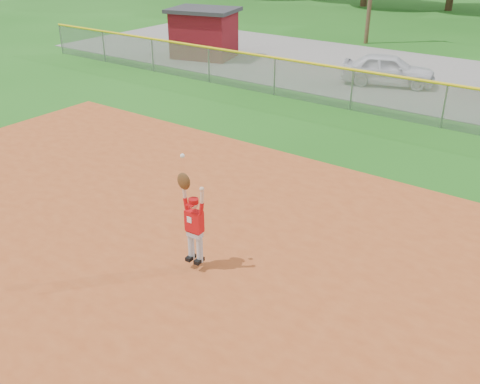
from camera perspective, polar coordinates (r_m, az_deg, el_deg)
name	(u,v)px	position (r m, az deg, el deg)	size (l,w,h in m)	color
ground	(287,265)	(10.95, 5.03, -7.72)	(120.00, 120.00, 0.00)	#1D5F15
clay_infield	(191,349)	(9.03, -5.29, -16.38)	(24.00, 16.00, 0.04)	#AB4A1F
car_white_a	(388,69)	(23.98, 15.53, 12.49)	(1.55, 3.84, 1.31)	silver
utility_shed	(204,33)	(28.27, -3.87, 16.58)	(3.79, 3.27, 2.45)	maroon
outfield_fence	(445,103)	(19.16, 21.01, 8.88)	(40.06, 0.10, 1.55)	gray
ballplayer	(193,219)	(10.26, -5.06, -2.93)	(0.61, 0.27, 2.24)	silver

